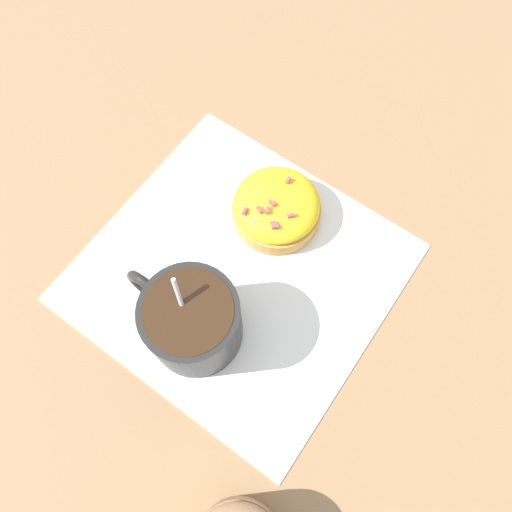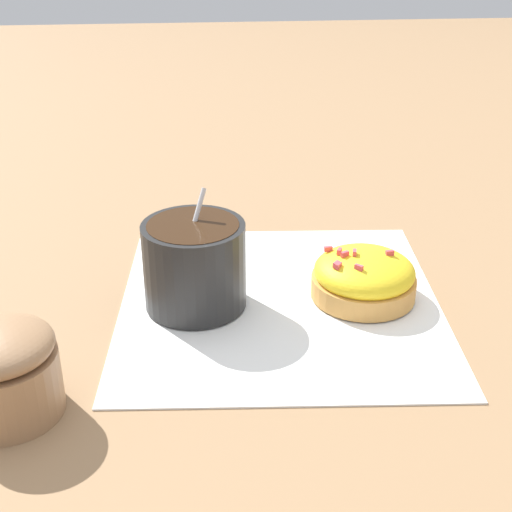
% 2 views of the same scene
% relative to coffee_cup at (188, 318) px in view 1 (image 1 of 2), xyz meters
% --- Properties ---
extents(ground_plane, '(3.00, 3.00, 0.00)m').
position_rel_coffee_cup_xyz_m(ground_plane, '(0.07, -0.01, -0.04)').
color(ground_plane, '#93704C').
extents(paper_napkin, '(0.29, 0.30, 0.00)m').
position_rel_coffee_cup_xyz_m(paper_napkin, '(0.07, -0.01, -0.04)').
color(paper_napkin, white).
rests_on(paper_napkin, ground_plane).
extents(coffee_cup, '(0.08, 0.11, 0.10)m').
position_rel_coffee_cup_xyz_m(coffee_cup, '(0.00, 0.00, 0.00)').
color(coffee_cup, black).
rests_on(coffee_cup, paper_napkin).
extents(frosted_pastry, '(0.09, 0.09, 0.04)m').
position_rel_coffee_cup_xyz_m(frosted_pastry, '(0.14, -0.00, -0.02)').
color(frosted_pastry, '#D19347').
rests_on(frosted_pastry, paper_napkin).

